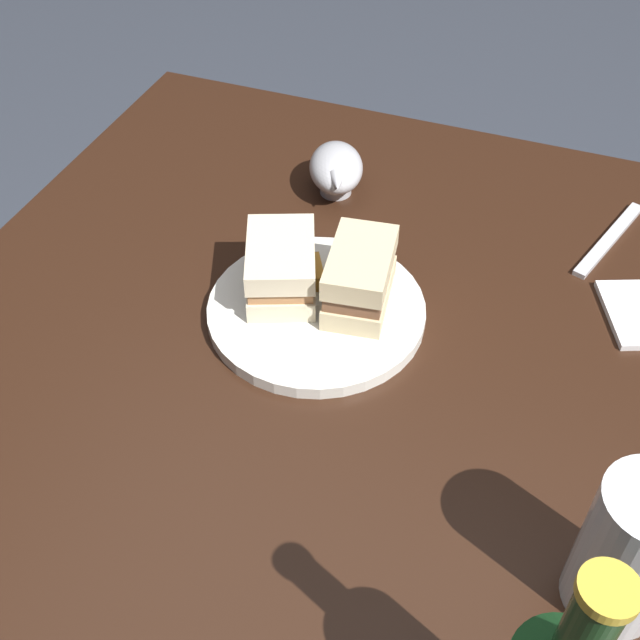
{
  "coord_description": "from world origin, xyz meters",
  "views": [
    {
      "loc": [
        0.56,
        0.21,
        1.37
      ],
      "look_at": [
        -0.03,
        -0.02,
        0.74
      ],
      "focal_mm": 44.94,
      "sensor_mm": 36.0,
      "label": 1
    }
  ],
  "objects_px": {
    "pint_glass": "(627,558)",
    "fork": "(609,239)",
    "sandwich_half_left": "(360,277)",
    "plate": "(316,311)",
    "gravy_boat": "(336,168)",
    "sandwich_half_right": "(281,267)"
  },
  "relations": [
    {
      "from": "pint_glass",
      "to": "fork",
      "type": "relative_size",
      "value": 0.83
    },
    {
      "from": "sandwich_half_left",
      "to": "fork",
      "type": "xyz_separation_m",
      "value": [
        -0.24,
        0.26,
        -0.05
      ]
    },
    {
      "from": "plate",
      "to": "gravy_boat",
      "type": "xyz_separation_m",
      "value": [
        -0.24,
        -0.06,
        0.03
      ]
    },
    {
      "from": "plate",
      "to": "pint_glass",
      "type": "height_order",
      "value": "pint_glass"
    },
    {
      "from": "pint_glass",
      "to": "gravy_boat",
      "type": "relative_size",
      "value": 1.17
    },
    {
      "from": "sandwich_half_left",
      "to": "pint_glass",
      "type": "distance_m",
      "value": 0.41
    },
    {
      "from": "sandwich_half_right",
      "to": "fork",
      "type": "bearing_deg",
      "value": 125.05
    },
    {
      "from": "sandwich_half_left",
      "to": "gravy_boat",
      "type": "distance_m",
      "value": 0.24
    },
    {
      "from": "pint_glass",
      "to": "sandwich_half_right",
      "type": "bearing_deg",
      "value": -121.31
    },
    {
      "from": "pint_glass",
      "to": "gravy_boat",
      "type": "height_order",
      "value": "pint_glass"
    },
    {
      "from": "plate",
      "to": "sandwich_half_right",
      "type": "xyz_separation_m",
      "value": [
        -0.01,
        -0.05,
        0.04
      ]
    },
    {
      "from": "sandwich_half_right",
      "to": "gravy_boat",
      "type": "bearing_deg",
      "value": -176.66
    },
    {
      "from": "sandwich_half_left",
      "to": "gravy_boat",
      "type": "xyz_separation_m",
      "value": [
        -0.21,
        -0.1,
        -0.01
      ]
    },
    {
      "from": "pint_glass",
      "to": "gravy_boat",
      "type": "distance_m",
      "value": 0.63
    },
    {
      "from": "plate",
      "to": "pint_glass",
      "type": "xyz_separation_m",
      "value": [
        0.23,
        0.36,
        0.06
      ]
    },
    {
      "from": "gravy_boat",
      "to": "fork",
      "type": "bearing_deg",
      "value": 93.78
    },
    {
      "from": "plate",
      "to": "sandwich_half_left",
      "type": "bearing_deg",
      "value": 121.3
    },
    {
      "from": "sandwich_half_left",
      "to": "pint_glass",
      "type": "relative_size",
      "value": 0.83
    },
    {
      "from": "sandwich_half_right",
      "to": "sandwich_half_left",
      "type": "bearing_deg",
      "value": 97.93
    },
    {
      "from": "plate",
      "to": "fork",
      "type": "distance_m",
      "value": 0.4
    },
    {
      "from": "fork",
      "to": "pint_glass",
      "type": "bearing_deg",
      "value": -155.84
    },
    {
      "from": "plate",
      "to": "gravy_boat",
      "type": "relative_size",
      "value": 1.98
    }
  ]
}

